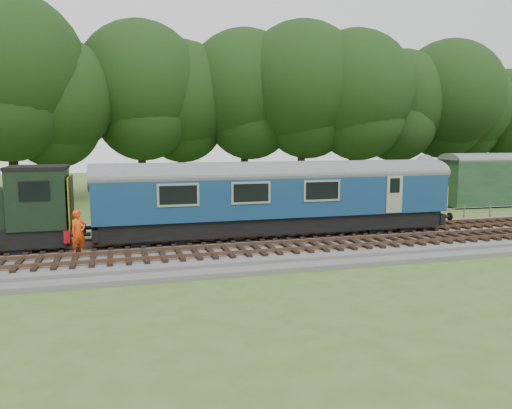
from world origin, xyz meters
name	(u,v)px	position (x,y,z in m)	size (l,w,h in m)	color
ground	(356,244)	(0.00, 0.00, 0.00)	(120.00, 120.00, 0.00)	#3B5B21
ballast	(356,240)	(0.00, 0.00, 0.17)	(70.00, 7.00, 0.35)	#4C4C4F
track_north	(344,231)	(0.00, 1.40, 0.42)	(67.20, 2.40, 0.21)	black
track_south	(371,242)	(0.00, -1.60, 0.42)	(67.20, 2.40, 0.21)	black
fence	(320,228)	(0.00, 4.50, 0.00)	(64.00, 0.12, 1.00)	#6B6054
tree_line	(246,196)	(0.00, 22.00, 0.00)	(70.00, 8.00, 18.00)	black
dmu_railcar	(278,192)	(-3.69, 1.40, 2.61)	(18.05, 2.86, 3.88)	black
worker	(78,233)	(-13.19, -0.36, 1.32)	(0.71, 0.46, 1.94)	#EE400C
shed	(458,183)	(18.85, 16.68, 1.22)	(3.89, 3.89, 2.41)	#17321B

